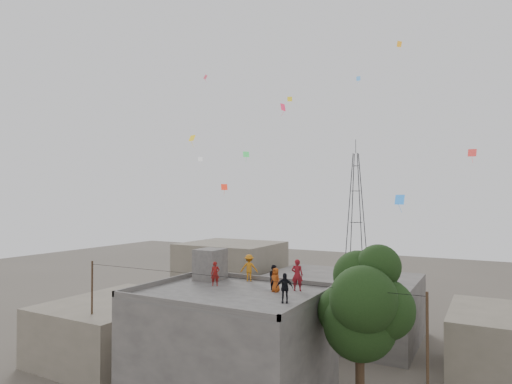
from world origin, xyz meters
TOP-DOWN VIEW (x-y plane):
  - main_building at (0.00, 0.00)m, footprint 10.00×8.00m
  - parapet at (0.00, 0.00)m, footprint 10.00×8.00m
  - stair_head_box at (-3.20, 2.60)m, footprint 1.60×1.80m
  - neighbor_west at (-11.00, 2.00)m, footprint 8.00×10.00m
  - neighbor_north at (2.00, 14.00)m, footprint 12.00×9.00m
  - neighbor_northwest at (-10.00, 16.00)m, footprint 9.00×8.00m
  - tree at (7.37, 0.60)m, footprint 4.90×4.60m
  - utility_line at (0.50, -1.25)m, footprint 20.12×0.62m
  - transmission_tower at (-4.00, 40.00)m, footprint 2.97×2.97m
  - person_red_adult at (3.15, 2.18)m, footprint 0.75×0.59m
  - person_orange_child at (2.18, 1.34)m, footprint 0.76×0.62m
  - person_dark_child at (1.90, 1.70)m, footprint 0.90×0.87m
  - person_dark_adult at (3.71, -0.76)m, footprint 0.95×0.65m
  - person_orange_adult at (-0.73, 3.40)m, footprint 1.26×1.04m
  - person_red_child at (-1.79, 1.11)m, footprint 0.64×0.59m
  - kites at (1.01, 7.30)m, footprint 22.56×17.16m

SIDE VIEW (x-z plane):
  - neighbor_west at x=-11.00m, z-range 0.00..4.00m
  - neighbor_north at x=2.00m, z-range 0.00..5.00m
  - main_building at x=0.00m, z-range 0.00..6.10m
  - neighbor_northwest at x=-10.00m, z-range 0.00..7.00m
  - utility_line at x=0.50m, z-range 0.13..7.53m
  - tree at x=7.37m, z-range 1.55..10.65m
  - parapet at x=0.00m, z-range 6.10..6.40m
  - person_orange_child at x=2.18m, z-range 6.10..7.45m
  - person_red_child at x=-1.79m, z-range 6.10..7.56m
  - person_dark_child at x=1.90m, z-range 6.10..7.56m
  - person_dark_adult at x=3.71m, z-range 6.10..7.60m
  - person_orange_adult at x=-0.73m, z-range 6.10..7.80m
  - person_red_adult at x=3.15m, z-range 6.10..7.91m
  - stair_head_box at x=-3.20m, z-range 6.10..8.10m
  - transmission_tower at x=-4.00m, z-range -0.93..19.07m
  - kites at x=1.01m, z-range 10.19..22.32m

